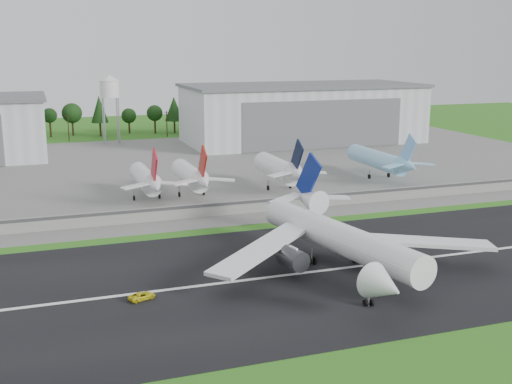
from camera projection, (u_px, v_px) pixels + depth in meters
name	position (u px, v px, depth m)	size (l,w,h in m)	color
ground	(277.00, 299.00, 106.96)	(600.00, 600.00, 0.00)	#276C19
runway	(258.00, 279.00, 116.15)	(320.00, 60.00, 0.10)	black
runway_centerline	(258.00, 279.00, 116.14)	(220.00, 1.00, 0.02)	white
apron	(151.00, 170.00, 217.44)	(320.00, 150.00, 0.10)	slate
blast_fence	(197.00, 211.00, 157.19)	(240.00, 0.61, 3.50)	gray
hangar_east	(302.00, 113.00, 280.02)	(102.00, 47.00, 25.20)	silver
water_tower	(109.00, 86.00, 270.23)	(8.40, 8.40, 29.40)	#99999E
utility_poles	(119.00, 139.00, 291.11)	(230.00, 3.00, 12.00)	black
treeline	(115.00, 135.00, 304.93)	(320.00, 16.00, 22.00)	black
main_airliner	(340.00, 245.00, 119.84)	(56.28, 59.02, 18.17)	white
ground_vehicle	(142.00, 296.00, 106.45)	(2.11, 4.58, 1.27)	yellow
parked_jet_red_a	(147.00, 180.00, 173.39)	(7.36, 31.29, 16.39)	silver
parked_jet_red_b	(192.00, 176.00, 177.42)	(7.36, 31.29, 16.53)	white
parked_jet_navy	(281.00, 169.00, 185.85)	(7.36, 31.29, 16.85)	white
parked_jet_skyblue	(382.00, 160.00, 202.06)	(7.36, 37.29, 16.62)	#8ACAEF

